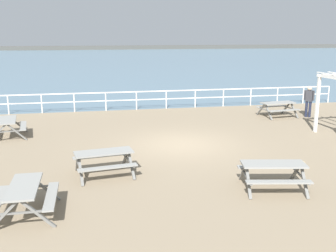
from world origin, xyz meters
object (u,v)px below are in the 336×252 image
object	(u,v)px
picnic_table_far_left	(278,106)
picnic_table_far_right	(24,193)
picnic_table_mid_centre	(273,170)
visitor	(309,99)
picnic_table_near_left	(8,124)
picnic_table_near_right	(104,157)

from	to	relation	value
picnic_table_far_left	picnic_table_far_right	world-z (taller)	same
picnic_table_mid_centre	visitor	xyz separation A→B (m)	(6.30, 8.95, 0.36)
picnic_table_near_left	picnic_table_far_right	world-z (taller)	same
picnic_table_near_right	picnic_table_mid_centre	xyz separation A→B (m)	(4.69, -2.10, 0.00)
picnic_table_far_left	picnic_table_mid_centre	bearing A→B (deg)	-123.48
picnic_table_near_right	picnic_table_mid_centre	bearing A→B (deg)	-32.41
picnic_table_mid_centre	picnic_table_far_right	world-z (taller)	same
picnic_table_mid_centre	picnic_table_far_right	size ratio (longest dim) A/B	1.14
picnic_table_mid_centre	picnic_table_near_left	bearing A→B (deg)	148.86
picnic_table_near_left	picnic_table_near_right	world-z (taller)	same
picnic_table_mid_centre	picnic_table_far_right	xyz separation A→B (m)	(-6.71, -0.39, 0.00)
picnic_table_near_right	picnic_table_far_right	size ratio (longest dim) A/B	1.11
picnic_table_mid_centre	visitor	world-z (taller)	visitor
picnic_table_near_left	picnic_table_far_right	xyz separation A→B (m)	(1.86, -8.05, 0.00)
picnic_table_near_left	visitor	xyz separation A→B (m)	(14.86, 1.29, 0.36)
picnic_table_far_left	visitor	xyz separation A→B (m)	(1.53, -0.43, 0.36)
picnic_table_near_left	picnic_table_near_right	bearing A→B (deg)	-152.80
picnic_table_near_left	picnic_table_far_left	bearing A→B (deg)	-90.29
picnic_table_far_right	picnic_table_near_right	bearing A→B (deg)	-39.03
picnic_table_near_left	picnic_table_far_left	size ratio (longest dim) A/B	1.01
picnic_table_near_left	picnic_table_far_left	distance (m)	13.44
picnic_table_mid_centre	picnic_table_near_right	bearing A→B (deg)	166.56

